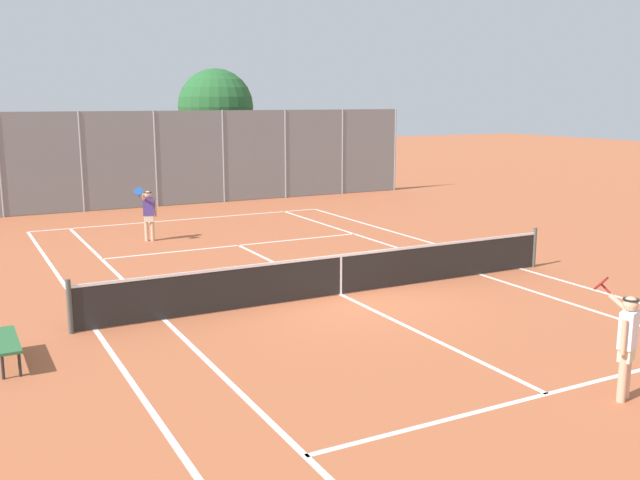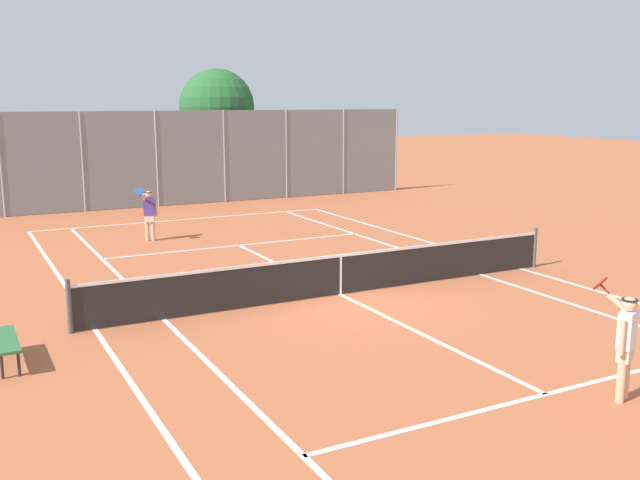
# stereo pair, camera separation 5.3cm
# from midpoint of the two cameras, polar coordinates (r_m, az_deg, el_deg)

# --- Properties ---
(ground_plane) EXTENTS (120.00, 120.00, 0.00)m
(ground_plane) POSITION_cam_midpoint_polar(r_m,az_deg,el_deg) (16.47, 1.57, -4.39)
(ground_plane) COLOR #B25B38
(court_line_markings) EXTENTS (11.10, 23.90, 0.01)m
(court_line_markings) POSITION_cam_midpoint_polar(r_m,az_deg,el_deg) (16.47, 1.57, -4.38)
(court_line_markings) COLOR white
(court_line_markings) RESTS_ON ground
(tennis_net) EXTENTS (12.00, 0.10, 1.07)m
(tennis_net) POSITION_cam_midpoint_polar(r_m,az_deg,el_deg) (16.34, 1.58, -2.67)
(tennis_net) COLOR #474C47
(tennis_net) RESTS_ON ground
(player_near_side) EXTENTS (0.45, 0.88, 1.77)m
(player_near_side) POSITION_cam_midpoint_polar(r_m,az_deg,el_deg) (11.51, 23.19, -7.39)
(player_near_side) COLOR #D8A884
(player_near_side) RESTS_ON ground
(player_far_left) EXTENTS (0.80, 0.71, 1.77)m
(player_far_left) POSITION_cam_midpoint_polar(r_m,az_deg,el_deg) (23.15, -13.62, 2.18)
(player_far_left) COLOR #D8A884
(player_far_left) RESTS_ON ground
(loose_tennis_ball_0) EXTENTS (0.07, 0.07, 0.07)m
(loose_tennis_ball_0) POSITION_cam_midpoint_polar(r_m,az_deg,el_deg) (16.92, -14.45, -4.20)
(loose_tennis_ball_0) COLOR #D1DB33
(loose_tennis_ball_0) RESTS_ON ground
(courtside_bench) EXTENTS (0.36, 1.50, 0.47)m
(courtside_bench) POSITION_cam_midpoint_polar(r_m,az_deg,el_deg) (13.21, -23.88, -7.47)
(courtside_bench) COLOR #2D6638
(courtside_bench) RESTS_ON ground
(back_fence) EXTENTS (23.92, 0.08, 3.99)m
(back_fence) POSITION_cam_midpoint_polar(r_m,az_deg,el_deg) (30.58, -13.05, 6.33)
(back_fence) COLOR gray
(back_fence) RESTS_ON ground
(tree_behind_right) EXTENTS (3.59, 3.59, 5.89)m
(tree_behind_right) POSITION_cam_midpoint_polar(r_m,az_deg,el_deg) (35.00, -8.34, 10.32)
(tree_behind_right) COLOR brown
(tree_behind_right) RESTS_ON ground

